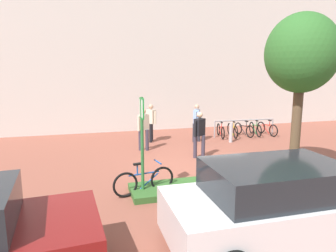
% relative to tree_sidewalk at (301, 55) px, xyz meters
% --- Properties ---
extents(ground_plane, '(60.00, 60.00, 0.00)m').
position_rel_tree_sidewalk_xyz_m(ground_plane, '(-2.33, 2.03, -3.60)').
color(ground_plane, brown).
extents(building_facade, '(28.00, 1.20, 10.00)m').
position_rel_tree_sidewalk_xyz_m(building_facade, '(-2.33, 9.13, 1.40)').
color(building_facade, silver).
rests_on(building_facade, ground).
extents(planter_strip, '(7.00, 1.10, 0.16)m').
position_rel_tree_sidewalk_xyz_m(planter_strip, '(-1.45, -0.16, -3.52)').
color(planter_strip, '#336028').
rests_on(planter_strip, ground).
extents(tree_sidewalk, '(2.04, 2.04, 4.77)m').
position_rel_tree_sidewalk_xyz_m(tree_sidewalk, '(0.00, 0.00, 0.00)').
color(tree_sidewalk, brown).
rests_on(tree_sidewalk, ground).
extents(parking_sign_post, '(0.08, 0.36, 2.53)m').
position_rel_tree_sidewalk_xyz_m(parking_sign_post, '(-4.64, -0.16, -1.95)').
color(parking_sign_post, '#2D7238').
rests_on(parking_sign_post, ground).
extents(bike_at_sign, '(1.66, 0.47, 0.86)m').
position_rel_tree_sidewalk_xyz_m(bike_at_sign, '(-4.58, -0.09, -3.25)').
color(bike_at_sign, black).
rests_on(bike_at_sign, ground).
extents(bike_rack_cluster, '(3.21, 1.64, 0.83)m').
position_rel_tree_sidewalk_xyz_m(bike_rack_cluster, '(1.60, 5.74, -3.26)').
color(bike_rack_cluster, '#99999E').
rests_on(bike_rack_cluster, ground).
extents(bollard_steel, '(0.16, 0.16, 0.90)m').
position_rel_tree_sidewalk_xyz_m(bollard_steel, '(0.33, 4.67, -3.15)').
color(bollard_steel, '#ADADB2').
rests_on(bollard_steel, ground).
extents(person_casual_tan, '(0.41, 0.53, 1.72)m').
position_rel_tree_sidewalk_xyz_m(person_casual_tan, '(-1.13, 5.19, -2.62)').
color(person_casual_tan, '#2D2D38').
rests_on(person_casual_tan, ground).
extents(person_suited_dark, '(0.53, 0.41, 1.72)m').
position_rel_tree_sidewalk_xyz_m(person_suited_dark, '(-1.99, 2.67, -2.62)').
color(person_suited_dark, '#383342').
rests_on(person_suited_dark, ground).
extents(person_shirt_blue, '(0.53, 0.41, 1.72)m').
position_rel_tree_sidewalk_xyz_m(person_shirt_blue, '(-3.75, 4.30, -2.62)').
color(person_shirt_blue, '#383342').
rests_on(person_shirt_blue, ground).
extents(person_shirt_white, '(0.42, 0.52, 1.72)m').
position_rel_tree_sidewalk_xyz_m(person_shirt_white, '(-3.12, 5.75, -2.62)').
color(person_shirt_white, black).
rests_on(person_shirt_white, ground).
extents(car_white_hatch, '(4.32, 2.05, 1.54)m').
position_rel_tree_sidewalk_xyz_m(car_white_hatch, '(-2.63, -3.02, -2.84)').
color(car_white_hatch, silver).
rests_on(car_white_hatch, ground).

